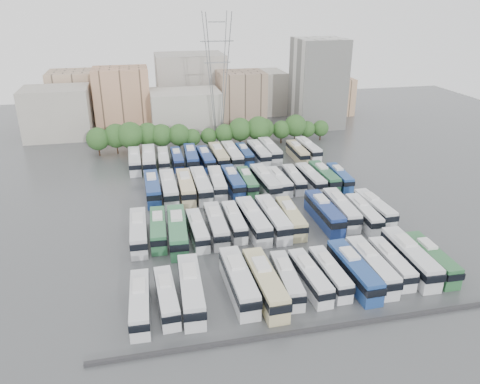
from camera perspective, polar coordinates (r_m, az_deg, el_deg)
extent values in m
plane|color=#424447|center=(87.43, 1.85, -2.87)|extent=(220.00, 220.00, 0.00)
cube|color=#2D2D30|center=(60.81, 9.78, -16.11)|extent=(56.00, 0.50, 0.50)
cylinder|color=black|center=(124.22, -16.78, 4.78)|extent=(0.36, 0.36, 2.39)
sphere|color=#234C1E|center=(123.28, -16.95, 6.21)|extent=(5.75, 5.75, 5.75)
cylinder|color=black|center=(124.59, -14.71, 5.11)|extent=(0.36, 0.36, 2.56)
sphere|color=#234C1E|center=(123.60, -14.87, 6.64)|extent=(6.14, 6.14, 6.14)
cylinder|color=black|center=(123.01, -13.07, 5.09)|extent=(0.36, 0.36, 2.77)
sphere|color=#234C1E|center=(121.92, -13.23, 6.77)|extent=(6.65, 6.65, 6.65)
cylinder|color=black|center=(124.54, -11.06, 5.43)|extent=(0.36, 0.36, 2.49)
sphere|color=#234C1E|center=(123.58, -11.18, 6.92)|extent=(5.98, 5.98, 5.98)
cylinder|color=black|center=(123.69, -9.45, 5.40)|extent=(0.36, 0.36, 2.40)
sphere|color=#234C1E|center=(122.75, -9.55, 6.84)|extent=(5.76, 5.76, 5.76)
cylinder|color=black|center=(123.49, -7.36, 5.49)|extent=(0.36, 0.36, 2.37)
sphere|color=#234C1E|center=(122.56, -7.44, 6.92)|extent=(5.69, 5.69, 5.69)
cylinder|color=black|center=(124.15, -5.81, 5.53)|extent=(0.36, 0.36, 1.86)
sphere|color=#234C1E|center=(123.41, -5.85, 6.65)|extent=(4.47, 4.47, 4.47)
cylinder|color=black|center=(125.26, -3.82, 5.75)|extent=(0.36, 0.36, 1.79)
sphere|color=#234C1E|center=(124.55, -3.85, 6.81)|extent=(4.30, 4.30, 4.30)
cylinder|color=black|center=(125.61, -1.89, 5.91)|extent=(0.36, 0.36, 2.09)
sphere|color=#234C1E|center=(124.79, -1.91, 7.15)|extent=(5.02, 5.02, 5.02)
cylinder|color=black|center=(126.18, 0.01, 6.12)|extent=(0.36, 0.36, 2.57)
sphere|color=#234C1E|center=(125.20, 0.01, 7.64)|extent=(6.17, 6.17, 6.17)
cylinder|color=black|center=(126.74, 2.24, 6.20)|extent=(0.36, 0.36, 2.66)
sphere|color=#234C1E|center=(125.73, 2.26, 7.77)|extent=(6.38, 6.38, 6.38)
cylinder|color=black|center=(128.82, 2.92, 6.39)|extent=(0.36, 0.36, 2.31)
sphere|color=#234C1E|center=(127.94, 2.94, 7.73)|extent=(5.54, 5.54, 5.54)
cylinder|color=black|center=(129.89, 5.02, 6.41)|extent=(0.36, 0.36, 2.05)
sphere|color=#234C1E|center=(129.12, 5.06, 7.59)|extent=(4.92, 4.92, 4.92)
cylinder|color=black|center=(131.12, 6.71, 6.61)|extent=(0.36, 0.36, 2.52)
sphere|color=#234C1E|center=(130.19, 6.78, 8.05)|extent=(6.04, 6.04, 6.04)
cylinder|color=black|center=(132.62, 8.13, 6.57)|extent=(0.36, 0.36, 1.84)
sphere|color=#234C1E|center=(131.93, 8.20, 7.61)|extent=(4.43, 4.43, 4.43)
cylinder|color=black|center=(133.93, 9.73, 6.64)|extent=(0.36, 0.36, 1.85)
sphere|color=#234C1E|center=(133.24, 9.80, 7.67)|extent=(4.44, 4.44, 4.44)
cube|color=#9E998E|center=(143.30, -21.37, 8.99)|extent=(18.00, 14.00, 14.00)
cube|color=tan|center=(147.05, -14.15, 11.01)|extent=(16.00, 12.00, 18.00)
cube|color=#ADA89E|center=(140.49, -6.63, 9.74)|extent=(20.00, 14.00, 12.00)
cube|color=gray|center=(148.64, 0.12, 11.43)|extent=(14.00, 12.00, 16.00)
cube|color=gray|center=(159.56, -6.05, 12.85)|extent=(22.00, 16.00, 20.00)
cube|color=tan|center=(158.05, -19.22, 10.88)|extent=(16.00, 14.00, 16.00)
cube|color=#A39E93|center=(162.11, 2.00, 12.05)|extent=(18.00, 14.00, 14.00)
cube|color=tan|center=(164.35, 10.83, 11.46)|extent=(14.00, 12.00, 12.00)
cube|color=gray|center=(153.80, -10.21, 10.33)|extent=(12.00, 10.00, 10.00)
cube|color=silver|center=(146.58, 9.47, 12.94)|extent=(14.00, 14.00, 26.00)
cylinder|color=slate|center=(127.37, -3.49, 13.51)|extent=(2.90, 2.91, 33.83)
cylinder|color=slate|center=(131.27, -3.78, 13.79)|extent=(2.90, 2.91, 33.83)
cylinder|color=slate|center=(128.05, -1.67, 13.59)|extent=(2.90, 2.91, 33.83)
cylinder|color=slate|center=(131.93, -2.01, 13.88)|extent=(2.90, 2.91, 33.83)
cube|color=slate|center=(128.05, -2.86, 20.01)|extent=(4.50, 0.30, 0.30)
cube|color=slate|center=(128.40, -2.82, 17.89)|extent=(9.00, 0.30, 0.30)
cube|color=slate|center=(129.03, -2.77, 15.48)|extent=(7.00, 0.30, 0.30)
cube|color=silver|center=(63.06, -12.09, -13.14)|extent=(2.74, 11.38, 3.21)
cube|color=black|center=(62.59, -12.13, -12.77)|extent=(2.86, 11.56, 0.94)
cube|color=silver|center=(63.19, -12.22, -11.07)|extent=(1.69, 3.06, 0.41)
cube|color=silver|center=(63.66, -8.92, -12.57)|extent=(2.72, 10.84, 3.05)
cube|color=black|center=(63.21, -8.94, -12.21)|extent=(2.84, 11.00, 0.90)
cube|color=silver|center=(63.78, -9.16, -10.62)|extent=(1.64, 2.93, 0.39)
cube|color=silver|center=(63.99, -5.98, -11.85)|extent=(3.24, 12.96, 3.64)
cube|color=black|center=(63.46, -6.00, -11.42)|extent=(3.37, 13.16, 1.07)
cube|color=silver|center=(64.18, -6.18, -9.53)|extent=(1.96, 3.50, 0.47)
cube|color=silver|center=(65.26, -0.17, -10.89)|extent=(3.06, 13.17, 3.72)
cube|color=black|center=(64.73, -0.13, -10.44)|extent=(3.20, 13.37, 1.09)
cube|color=silver|center=(65.46, -0.51, -8.58)|extent=(1.93, 3.54, 0.48)
cube|color=#C9BE8A|center=(64.87, 3.02, -11.13)|extent=(3.22, 13.38, 3.77)
cube|color=black|center=(64.33, 3.07, -10.68)|extent=(3.36, 13.59, 1.11)
cube|color=silver|center=(65.03, 2.62, -8.78)|extent=(1.99, 3.60, 0.49)
cube|color=silver|center=(66.46, 5.68, -10.64)|extent=(2.90, 11.07, 3.11)
cube|color=black|center=(66.02, 5.73, -10.27)|extent=(3.02, 11.24, 0.91)
cube|color=silver|center=(66.61, 5.44, -8.74)|extent=(1.70, 3.00, 0.40)
cube|color=silver|center=(67.36, 8.47, -10.27)|extent=(2.91, 11.15, 3.13)
cube|color=black|center=(66.93, 8.55, -9.91)|extent=(3.03, 11.32, 0.92)
cube|color=silver|center=(67.47, 8.10, -8.41)|extent=(1.71, 3.02, 0.40)
cube|color=silver|center=(68.75, 10.86, -9.74)|extent=(2.48, 10.80, 3.05)
cube|color=black|center=(68.33, 10.95, -9.39)|extent=(2.59, 10.96, 0.90)
cube|color=silver|center=(68.87, 10.52, -7.96)|extent=(1.58, 2.90, 0.39)
cube|color=navy|center=(69.45, 13.66, -9.38)|extent=(3.07, 12.74, 3.59)
cube|color=black|center=(68.98, 13.78, -8.97)|extent=(3.20, 12.94, 1.06)
cube|color=silver|center=(69.59, 13.23, -7.31)|extent=(1.89, 3.43, 0.46)
cube|color=silver|center=(71.24, 15.67, -8.75)|extent=(2.67, 12.40, 3.51)
cube|color=black|center=(70.78, 15.78, -8.35)|extent=(2.79, 12.59, 1.03)
cube|color=silver|center=(71.41, 15.28, -6.77)|extent=(1.77, 3.31, 0.45)
cube|color=silver|center=(73.26, 17.92, -8.29)|extent=(2.54, 10.95, 3.09)
cube|color=black|center=(72.87, 18.03, -7.95)|extent=(2.65, 11.11, 0.91)
cube|color=silver|center=(73.42, 17.60, -6.60)|extent=(1.60, 2.94, 0.40)
cube|color=silver|center=(74.81, 19.96, -7.59)|extent=(3.22, 13.37, 3.77)
cube|color=black|center=(74.34, 20.10, -7.18)|extent=(3.35, 13.57, 1.11)
cube|color=silver|center=(75.02, 19.57, -5.57)|extent=(1.99, 3.60, 0.49)
cube|color=#2A6236|center=(76.10, 22.24, -7.61)|extent=(2.73, 11.79, 3.33)
cube|color=black|center=(75.69, 22.37, -7.24)|extent=(2.85, 11.97, 0.98)
cube|color=silver|center=(76.26, 21.88, -5.85)|extent=(1.73, 3.16, 0.43)
cube|color=silver|center=(79.53, -12.25, -4.83)|extent=(2.75, 12.36, 3.50)
cube|color=black|center=(79.09, -12.29, -4.46)|extent=(2.87, 12.55, 1.03)
cube|color=silver|center=(80.02, -12.38, -3.08)|extent=(1.78, 3.31, 0.45)
cube|color=#307145|center=(79.97, -9.93, -4.54)|extent=(2.96, 11.83, 3.33)
cube|color=black|center=(79.55, -9.96, -4.18)|extent=(3.08, 12.01, 0.98)
cube|color=silver|center=(80.44, -10.04, -2.87)|extent=(1.79, 3.19, 0.43)
cube|color=#317347|center=(78.36, -7.62, -4.81)|extent=(3.48, 13.50, 3.79)
cube|color=black|center=(77.87, -7.65, -4.39)|extent=(3.63, 13.70, 1.11)
cube|color=silver|center=(78.88, -7.76, -2.87)|extent=(2.06, 3.65, 0.49)
cube|color=silver|center=(79.08, -5.22, -4.69)|extent=(2.68, 11.06, 3.11)
cube|color=black|center=(78.68, -5.22, -4.35)|extent=(2.79, 11.23, 0.92)
cube|color=silver|center=(79.49, -5.43, -3.12)|extent=(1.65, 2.98, 0.40)
cube|color=silver|center=(80.06, -2.93, -4.10)|extent=(2.73, 12.29, 3.48)
cube|color=black|center=(79.62, -2.92, -3.72)|extent=(2.86, 12.48, 1.02)
cube|color=silver|center=(80.54, -3.13, -2.37)|extent=(1.77, 3.29, 0.45)
cube|color=silver|center=(81.44, -0.72, -3.68)|extent=(2.39, 11.22, 3.18)
cube|color=black|center=(81.04, -0.70, -3.34)|extent=(2.50, 11.39, 0.93)
cube|color=silver|center=(81.88, -0.93, -2.13)|extent=(1.59, 2.99, 0.41)
cube|color=silver|center=(81.20, 1.61, -3.56)|extent=(3.42, 13.25, 3.72)
cube|color=black|center=(80.74, 1.65, -3.16)|extent=(3.56, 13.45, 1.09)
cube|color=silver|center=(81.69, 1.29, -1.75)|extent=(2.03, 3.59, 0.48)
cube|color=silver|center=(82.12, 4.02, -3.29)|extent=(3.16, 13.21, 3.72)
cube|color=black|center=(81.66, 4.07, -2.89)|extent=(3.29, 13.42, 1.10)
cube|color=silver|center=(82.61, 3.71, -1.49)|extent=(1.96, 3.55, 0.48)
cube|color=#C2B885|center=(83.02, 6.18, -3.20)|extent=(2.88, 11.94, 3.36)
cube|color=black|center=(82.61, 6.23, -2.85)|extent=(3.00, 12.13, 0.99)
cube|color=silver|center=(83.48, 5.95, -1.59)|extent=(1.78, 3.22, 0.44)
cube|color=navy|center=(85.47, 10.19, -2.52)|extent=(2.80, 13.05, 3.69)
cube|color=black|center=(85.04, 10.26, -2.14)|extent=(2.93, 13.24, 1.09)
cube|color=silver|center=(85.96, 9.88, -0.81)|extent=(1.86, 3.48, 0.48)
cube|color=silver|center=(87.33, 12.20, -2.15)|extent=(3.20, 12.75, 3.58)
cube|color=black|center=(86.92, 12.28, -1.78)|extent=(3.33, 12.94, 1.05)
cube|color=silver|center=(87.84, 11.94, -0.52)|extent=(1.93, 3.44, 0.46)
cube|color=silver|center=(86.99, 14.80, -2.63)|extent=(2.92, 11.63, 3.27)
cube|color=black|center=(86.61, 14.88, -2.30)|extent=(3.04, 11.81, 0.96)
cube|color=silver|center=(87.41, 14.54, -1.14)|extent=(1.76, 3.14, 0.42)
cube|color=silver|center=(89.70, 16.07, -1.96)|extent=(2.96, 11.74, 3.30)
cube|color=black|center=(89.33, 16.16, -1.63)|extent=(3.08, 11.92, 0.97)
cube|color=silver|center=(90.08, 15.74, -0.51)|extent=(1.78, 3.17, 0.43)
cube|color=navy|center=(96.15, -10.62, 0.42)|extent=(2.86, 12.82, 3.62)
cube|color=black|center=(95.73, -10.65, 0.76)|extent=(2.99, 13.01, 1.07)
cube|color=silver|center=(96.87, -10.77, 1.89)|extent=(1.85, 3.43, 0.47)
cube|color=silver|center=(95.36, -8.66, 0.39)|extent=(2.86, 13.11, 3.71)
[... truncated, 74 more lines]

